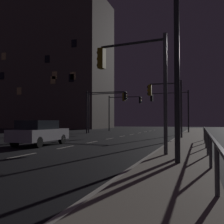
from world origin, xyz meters
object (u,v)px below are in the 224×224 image
object	(u,v)px
street_lamp_median	(181,31)
street_lamp_mid_block	(175,28)
traffic_light_far_center	(104,102)
traffic_light_near_right	(105,103)
building_distant	(54,66)
traffic_light_far_right	(171,103)
traffic_light_mid_left	(133,72)
traffic_light_overhead_east	(166,98)
car	(39,132)
traffic_light_mid_right	(123,106)

from	to	relation	value
street_lamp_median	street_lamp_mid_block	bearing A→B (deg)	123.15
traffic_light_far_center	street_lamp_mid_block	bearing A→B (deg)	-63.94
traffic_light_near_right	building_distant	distance (m)	31.29
traffic_light_far_center	traffic_light_far_right	xyz separation A→B (m)	(7.45, 4.30, 0.10)
building_distant	street_lamp_median	bearing A→B (deg)	-54.96
traffic_light_far_right	traffic_light_near_right	bearing A→B (deg)	-158.04
traffic_light_far_center	street_lamp_mid_block	xyz separation A→B (m)	(10.17, -20.81, 1.10)
traffic_light_near_right	traffic_light_far_center	xyz separation A→B (m)	(0.37, -1.15, 0.03)
traffic_light_mid_left	traffic_light_overhead_east	xyz separation A→B (m)	(0.01, 11.76, -0.17)
car	street_lamp_median	xyz separation A→B (m)	(8.98, -5.13, 3.82)
traffic_light_near_right	traffic_light_far_right	distance (m)	8.44
traffic_light_near_right	traffic_light_overhead_east	distance (m)	12.13
street_lamp_mid_block	street_lamp_median	bearing A→B (deg)	-56.85
traffic_light_mid_left	traffic_light_mid_right	bearing A→B (deg)	106.59
traffic_light_far_center	building_distant	distance (m)	32.32
traffic_light_overhead_east	street_lamp_mid_block	distance (m)	13.61
traffic_light_mid_left	traffic_light_overhead_east	world-z (taller)	traffic_light_mid_left
traffic_light_mid_right	traffic_light_far_right	bearing A→B (deg)	-30.78
traffic_light_far_right	car	bearing A→B (deg)	-106.50
building_distant	traffic_light_mid_right	bearing A→B (deg)	-34.58
building_distant	traffic_light_near_right	bearing A→B (deg)	-47.20
traffic_light_overhead_east	street_lamp_median	xyz separation A→B (m)	(2.18, -13.76, 1.12)
traffic_light_near_right	traffic_light_far_right	xyz separation A→B (m)	(7.82, 3.16, 0.13)
car	street_lamp_median	bearing A→B (deg)	-29.74
car	traffic_light_mid_left	distance (m)	8.01
traffic_light_far_right	building_distant	bearing A→B (deg)	146.42
traffic_light_overhead_east	car	bearing A→B (deg)	-128.26
traffic_light_far_center	traffic_light_overhead_east	bearing A→B (deg)	-42.00
traffic_light_far_right	street_lamp_mid_block	distance (m)	25.28
street_lamp_median	car	bearing A→B (deg)	150.26
traffic_light_near_right	traffic_light_far_right	bearing A→B (deg)	21.96
traffic_light_near_right	traffic_light_far_right	size ratio (longest dim) A/B	1.00
traffic_light_mid_left	traffic_light_far_right	size ratio (longest dim) A/B	0.97
traffic_light_far_center	building_distant	xyz separation A→B (m)	(-20.45, 22.83, 10.28)
car	traffic_light_near_right	size ratio (longest dim) A/B	0.84
traffic_light_mid_left	street_lamp_mid_block	xyz separation A→B (m)	(1.96, -1.64, 1.20)
traffic_light_far_right	street_lamp_mid_block	world-z (taller)	street_lamp_mid_block
traffic_light_overhead_east	building_distant	distance (m)	42.99
traffic_light_far_right	traffic_light_mid_right	world-z (taller)	traffic_light_mid_right
traffic_light_mid_right	building_distant	distance (m)	26.70
building_distant	traffic_light_far_right	bearing A→B (deg)	-33.58
traffic_light_far_center	traffic_light_mid_left	bearing A→B (deg)	-66.80
car	traffic_light_overhead_east	bearing A→B (deg)	51.74
traffic_light_mid_left	traffic_light_near_right	world-z (taller)	traffic_light_near_right
street_lamp_median	building_distant	world-z (taller)	building_distant
car	street_lamp_median	world-z (taller)	street_lamp_median
traffic_light_far_center	street_lamp_mid_block	size ratio (longest dim) A/B	0.67
traffic_light_far_right	street_lamp_median	world-z (taller)	street_lamp_median
traffic_light_near_right	traffic_light_mid_left	bearing A→B (deg)	-67.08
traffic_light_mid_left	traffic_light_far_right	world-z (taller)	traffic_light_far_right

